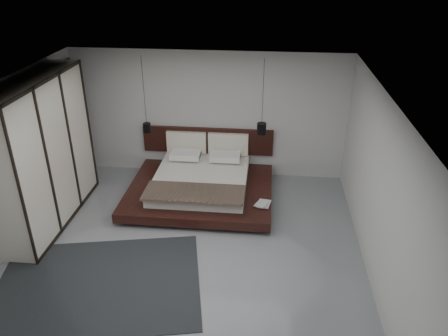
# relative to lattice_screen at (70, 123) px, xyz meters

# --- Properties ---
(floor) EXTENTS (6.00, 6.00, 0.00)m
(floor) POSITION_rel_lattice_screen_xyz_m (2.95, -2.45, -1.30)
(floor) COLOR gray
(floor) RESTS_ON ground
(ceiling) EXTENTS (6.00, 6.00, 0.00)m
(ceiling) POSITION_rel_lattice_screen_xyz_m (2.95, -2.45, 1.50)
(ceiling) COLOR white
(ceiling) RESTS_ON wall_back
(wall_back) EXTENTS (6.00, 0.00, 6.00)m
(wall_back) POSITION_rel_lattice_screen_xyz_m (2.95, 0.55, 0.10)
(wall_back) COLOR #B7B7B4
(wall_back) RESTS_ON floor
(wall_front) EXTENTS (6.00, 0.00, 6.00)m
(wall_front) POSITION_rel_lattice_screen_xyz_m (2.95, -5.45, 0.10)
(wall_front) COLOR #B7B7B4
(wall_front) RESTS_ON floor
(wall_left) EXTENTS (0.00, 6.00, 6.00)m
(wall_left) POSITION_rel_lattice_screen_xyz_m (-0.05, -2.45, 0.10)
(wall_left) COLOR #B7B7B4
(wall_left) RESTS_ON floor
(wall_right) EXTENTS (0.00, 6.00, 6.00)m
(wall_right) POSITION_rel_lattice_screen_xyz_m (5.95, -2.45, 0.10)
(wall_right) COLOR #B7B7B4
(wall_right) RESTS_ON floor
(lattice_screen) EXTENTS (0.05, 0.90, 2.60)m
(lattice_screen) POSITION_rel_lattice_screen_xyz_m (0.00, 0.00, 0.00)
(lattice_screen) COLOR black
(lattice_screen) RESTS_ON floor
(bed) EXTENTS (2.93, 2.45, 1.10)m
(bed) POSITION_rel_lattice_screen_xyz_m (2.93, -0.55, -1.00)
(bed) COLOR black
(bed) RESTS_ON floor
(book_lower) EXTENTS (0.29, 0.36, 0.03)m
(book_lower) POSITION_rel_lattice_screen_xyz_m (4.13, -1.22, -1.01)
(book_lower) COLOR #99724C
(book_lower) RESTS_ON bed
(book_upper) EXTENTS (0.29, 0.33, 0.02)m
(book_upper) POSITION_rel_lattice_screen_xyz_m (4.11, -1.25, -0.99)
(book_upper) COLOR #99724C
(book_upper) RESTS_ON book_lower
(pendant_left) EXTENTS (0.16, 0.16, 1.61)m
(pendant_left) POSITION_rel_lattice_screen_xyz_m (1.72, -0.07, 0.00)
(pendant_left) COLOR black
(pendant_left) RESTS_ON ceiling
(pendant_right) EXTENTS (0.19, 0.19, 1.55)m
(pendant_right) POSITION_rel_lattice_screen_xyz_m (4.13, -0.07, 0.08)
(pendant_right) COLOR black
(pendant_right) RESTS_ON ceiling
(wardrobe) EXTENTS (0.66, 2.80, 2.75)m
(wardrobe) POSITION_rel_lattice_screen_xyz_m (0.25, -1.70, 0.07)
(wardrobe) COLOR beige
(wardrobe) RESTS_ON floor
(rug) EXTENTS (3.50, 2.82, 0.01)m
(rug) POSITION_rel_lattice_screen_xyz_m (1.75, -3.44, -1.29)
(rug) COLOR black
(rug) RESTS_ON floor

